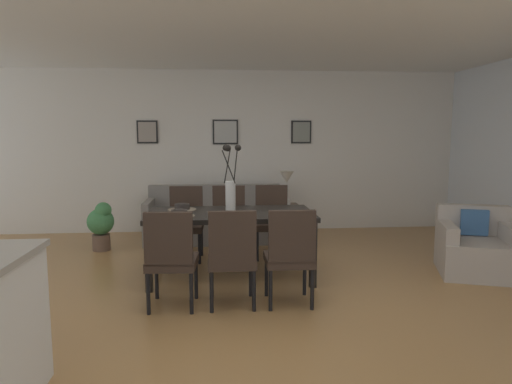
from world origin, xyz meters
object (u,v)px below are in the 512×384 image
object	(u,v)px
centerpiece_vase	(230,186)
framed_picture_left	(147,132)
framed_picture_right	(301,132)
table_lamp	(287,180)
dining_chair_near_left	(171,255)
armchair	(476,249)
framed_picture_center	(225,132)
dining_chair_near_right	(186,219)
potted_plant	(101,224)
dining_chair_mid_right	(272,217)
dining_chair_far_right	(229,218)
dining_chair_mid_left	(290,252)
dining_chair_far_left	(232,253)
sofa	(215,221)
bowl_near_left	(179,212)
bowl_near_right	(182,206)
dining_table	(231,219)
side_table	(286,221)

from	to	relation	value
centerpiece_vase	framed_picture_left	world-z (taller)	framed_picture_left
framed_picture_right	table_lamp	bearing A→B (deg)	-118.32
framed_picture_left	dining_chair_near_left	bearing A→B (deg)	-78.59
armchair	framed_picture_center	size ratio (longest dim) A/B	2.48
dining_chair_near_right	potted_plant	bearing A→B (deg)	156.93
dining_chair_near_right	dining_chair_mid_right	world-z (taller)	same
dining_chair_far_right	framed_picture_right	xyz separation A→B (m)	(1.24, 1.62, 1.11)
centerpiece_vase	dining_chair_mid_left	bearing A→B (deg)	-59.53
table_lamp	framed_picture_center	xyz separation A→B (m)	(-0.91, 0.61, 0.73)
armchair	framed_picture_center	world-z (taller)	framed_picture_center
dining_chair_far_left	framed_picture_right	world-z (taller)	framed_picture_right
dining_chair_mid_right	sofa	size ratio (longest dim) A/B	0.45
bowl_near_left	framed_picture_center	xyz separation A→B (m)	(0.54, 2.67, 0.84)
bowl_near_right	framed_picture_right	distance (m)	3.00
dining_chair_near_right	dining_chair_mid_right	bearing A→B (deg)	1.28
dining_table	bowl_near_left	distance (m)	0.59
dining_table	dining_chair_near_right	bearing A→B (deg)	123.08
dining_table	dining_chair_mid_right	world-z (taller)	dining_chair_mid_right
dining_chair_far_left	bowl_near_right	distance (m)	1.22
dining_chair_far_right	sofa	size ratio (longest dim) A/B	0.45
dining_chair_far_right	centerpiece_vase	xyz separation A→B (m)	(0.00, -0.85, 0.51)
dining_chair_mid_right	side_table	bearing A→B (deg)	70.65
armchair	framed_picture_center	bearing A→B (deg)	137.67
bowl_near_left	side_table	world-z (taller)	bowl_near_left
side_table	armchair	world-z (taller)	armchair
dining_chair_far_left	table_lamp	xyz separation A→B (m)	(0.92, 2.73, 0.38)
dining_table	framed_picture_right	distance (m)	2.92
dining_chair_near_right	potted_plant	size ratio (longest dim) A/B	1.37
dining_chair_far_left	table_lamp	bearing A→B (deg)	71.28
dining_table	bowl_near_left	xyz separation A→B (m)	(-0.54, -0.20, 0.12)
dining_table	sofa	bearing A→B (deg)	95.37
table_lamp	framed_picture_left	size ratio (longest dim) A/B	1.41
dining_chair_far_left	framed_picture_left	distance (m)	3.72
armchair	side_table	bearing A→B (deg)	134.30
bowl_near_left	side_table	distance (m)	2.57
dining_chair_mid_left	bowl_near_right	bearing A→B (deg)	134.51
bowl_near_right	armchair	size ratio (longest dim) A/B	0.17
dining_chair_near_left	armchair	world-z (taller)	dining_chair_near_left
table_lamp	potted_plant	world-z (taller)	table_lamp
bowl_near_right	dining_chair_near_right	bearing A→B (deg)	90.69
dining_chair_near_right	framed_picture_left	distance (m)	2.09
framed_picture_left	framed_picture_center	xyz separation A→B (m)	(1.24, -0.00, -0.00)
dining_chair_far_left	bowl_near_left	bearing A→B (deg)	128.21
armchair	framed_picture_right	xyz separation A→B (m)	(-1.56, 2.55, 1.33)
dining_table	framed_picture_center	size ratio (longest dim) A/B	4.41
dining_chair_far_right	armchair	bearing A→B (deg)	-18.39
dining_chair_mid_right	bowl_near_left	world-z (taller)	dining_chair_mid_right
dining_chair_far_left	framed_picture_right	distance (m)	3.73
dining_chair_mid_left	framed_picture_right	size ratio (longest dim) A/B	2.49
dining_chair_mid_right	bowl_near_left	distance (m)	1.55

